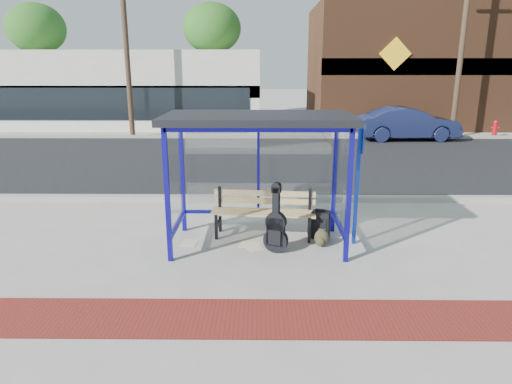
{
  "coord_description": "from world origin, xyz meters",
  "views": [
    {
      "loc": [
        0.04,
        -7.98,
        3.23
      ],
      "look_at": [
        -0.04,
        0.2,
        0.97
      ],
      "focal_mm": 32.0,
      "sensor_mm": 36.0,
      "label": 1
    }
  ],
  "objects_px": {
    "guitar_bag": "(276,228)",
    "suitcase": "(321,225)",
    "backpack": "(321,238)",
    "bench": "(264,210)",
    "fire_hydrant": "(495,128)",
    "parked_car": "(408,124)"
  },
  "relations": [
    {
      "from": "backpack",
      "to": "fire_hydrant",
      "type": "xyz_separation_m",
      "value": [
        9.88,
        13.61,
        0.28
      ]
    },
    {
      "from": "guitar_bag",
      "to": "fire_hydrant",
      "type": "relative_size",
      "value": 1.52
    },
    {
      "from": "bench",
      "to": "fire_hydrant",
      "type": "xyz_separation_m",
      "value": [
        10.95,
        13.08,
        -0.1
      ]
    },
    {
      "from": "bench",
      "to": "fire_hydrant",
      "type": "height_order",
      "value": "bench"
    },
    {
      "from": "backpack",
      "to": "fire_hydrant",
      "type": "distance_m",
      "value": 16.82
    },
    {
      "from": "backpack",
      "to": "fire_hydrant",
      "type": "height_order",
      "value": "fire_hydrant"
    },
    {
      "from": "bench",
      "to": "backpack",
      "type": "distance_m",
      "value": 1.25
    },
    {
      "from": "bench",
      "to": "suitcase",
      "type": "relative_size",
      "value": 3.44
    },
    {
      "from": "backpack",
      "to": "bench",
      "type": "bearing_deg",
      "value": 170.06
    },
    {
      "from": "suitcase",
      "to": "fire_hydrant",
      "type": "distance_m",
      "value": 16.48
    },
    {
      "from": "bench",
      "to": "parked_car",
      "type": "xyz_separation_m",
      "value": [
        6.54,
        12.16,
        0.2
      ]
    },
    {
      "from": "backpack",
      "to": "fire_hydrant",
      "type": "relative_size",
      "value": 0.4
    },
    {
      "from": "backpack",
      "to": "parked_car",
      "type": "xyz_separation_m",
      "value": [
        5.47,
        12.7,
        0.58
      ]
    },
    {
      "from": "guitar_bag",
      "to": "suitcase",
      "type": "relative_size",
      "value": 2.05
    },
    {
      "from": "suitcase",
      "to": "backpack",
      "type": "height_order",
      "value": "suitcase"
    },
    {
      "from": "bench",
      "to": "suitcase",
      "type": "bearing_deg",
      "value": -1.67
    },
    {
      "from": "backpack",
      "to": "parked_car",
      "type": "relative_size",
      "value": 0.07
    },
    {
      "from": "backpack",
      "to": "guitar_bag",
      "type": "bearing_deg",
      "value": -145.31
    },
    {
      "from": "guitar_bag",
      "to": "suitcase",
      "type": "xyz_separation_m",
      "value": [
        0.89,
        0.68,
        -0.17
      ]
    },
    {
      "from": "bench",
      "to": "suitcase",
      "type": "xyz_separation_m",
      "value": [
        1.1,
        -0.13,
        -0.26
      ]
    },
    {
      "from": "bench",
      "to": "suitcase",
      "type": "height_order",
      "value": "bench"
    },
    {
      "from": "backpack",
      "to": "suitcase",
      "type": "bearing_deg",
      "value": 102.32
    }
  ]
}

